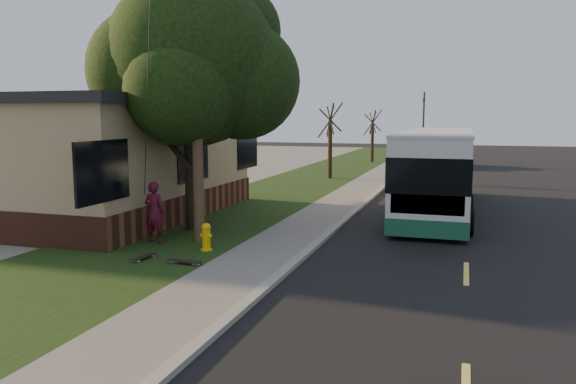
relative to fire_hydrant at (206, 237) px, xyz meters
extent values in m
plane|color=black|center=(2.60, 0.00, -0.43)|extent=(120.00, 120.00, 0.00)
cube|color=black|center=(6.60, 10.00, -0.43)|extent=(8.00, 80.00, 0.01)
cube|color=gray|center=(2.60, 10.00, -0.37)|extent=(0.25, 80.00, 0.12)
cube|color=slate|center=(1.60, 10.00, -0.39)|extent=(2.00, 80.00, 0.08)
cube|color=black|center=(-1.90, 10.00, -0.40)|extent=(5.00, 80.00, 0.07)
cube|color=slate|center=(-11.90, 10.00, -0.41)|extent=(15.00, 80.00, 0.04)
cylinder|color=yellow|center=(0.00, 0.00, -0.09)|extent=(0.22, 0.22, 0.55)
sphere|color=yellow|center=(0.00, 0.00, 0.26)|extent=(0.24, 0.24, 0.24)
cylinder|color=yellow|center=(0.00, 0.00, 0.04)|extent=(0.30, 0.10, 0.10)
cylinder|color=yellow|center=(0.00, 0.00, 0.04)|extent=(0.10, 0.18, 0.10)
cylinder|color=yellow|center=(0.00, 0.00, -0.34)|extent=(0.32, 0.32, 0.04)
cylinder|color=#473321|center=(-0.70, 1.00, 4.14)|extent=(0.30, 0.30, 9.00)
cylinder|color=#2D2D30|center=(-1.60, -0.10, 3.37)|extent=(2.52, 3.21, 7.60)
cylinder|color=black|center=(-1.60, 2.50, 1.64)|extent=(0.56, 0.56, 4.00)
sphere|color=black|center=(-1.60, 2.50, 4.84)|extent=(5.20, 5.20, 5.20)
sphere|color=black|center=(-0.20, 3.10, 4.24)|extent=(3.60, 3.60, 3.60)
sphere|color=black|center=(-2.80, 2.10, 4.54)|extent=(3.80, 3.80, 3.80)
sphere|color=black|center=(-1.30, 1.20, 3.94)|extent=(3.20, 3.20, 3.20)
sphere|color=black|center=(-2.20, 3.90, 5.24)|extent=(3.40, 3.40, 3.40)
sphere|color=black|center=(-0.70, 3.70, 5.84)|extent=(3.00, 3.00, 3.00)
cylinder|color=black|center=(-0.90, 18.00, 1.29)|extent=(0.24, 0.24, 3.30)
cylinder|color=black|center=(-0.90, 18.00, 2.94)|extent=(1.38, 0.57, 2.01)
cylinder|color=black|center=(-0.90, 18.00, 2.94)|extent=(0.74, 1.21, 1.58)
cylinder|color=black|center=(-0.90, 18.00, 2.94)|extent=(0.65, 1.05, 1.95)
cylinder|color=black|center=(-0.90, 18.00, 2.94)|extent=(1.28, 0.53, 1.33)
cylinder|color=black|center=(-0.90, 18.00, 2.94)|extent=(0.75, 1.21, 1.70)
cylinder|color=black|center=(-0.40, 30.00, 1.15)|extent=(0.24, 0.24, 3.03)
cylinder|color=black|center=(-0.40, 30.00, 2.66)|extent=(1.38, 0.57, 2.01)
cylinder|color=black|center=(-0.40, 30.00, 2.66)|extent=(0.74, 1.21, 1.58)
cylinder|color=black|center=(-0.40, 30.00, 2.66)|extent=(0.65, 1.05, 1.95)
cylinder|color=black|center=(-0.40, 30.00, 2.66)|extent=(1.28, 0.53, 1.33)
cylinder|color=black|center=(-0.40, 30.00, 2.66)|extent=(0.75, 1.21, 1.70)
cylinder|color=#2D2D30|center=(3.10, 34.00, 2.32)|extent=(0.16, 0.16, 5.50)
imported|color=black|center=(3.10, 34.00, 4.07)|extent=(0.18, 0.22, 1.10)
cube|color=silver|center=(5.49, 8.47, 1.30)|extent=(2.34, 11.26, 2.53)
cube|color=#185739|center=(5.49, 8.47, -0.01)|extent=(2.36, 11.28, 0.52)
cube|color=black|center=(5.49, 8.47, 1.49)|extent=(2.38, 11.30, 1.03)
cube|color=black|center=(5.49, 2.87, 1.16)|extent=(2.04, 0.06, 1.50)
cube|color=yellow|center=(5.49, 2.88, 2.43)|extent=(1.50, 0.06, 0.33)
cube|color=#FFF2CC|center=(4.79, 2.86, 0.08)|extent=(0.23, 0.04, 0.14)
cube|color=#FFF2CC|center=(6.20, 2.86, 0.08)|extent=(0.23, 0.04, 0.14)
cube|color=silver|center=(5.49, 8.47, 2.59)|extent=(2.39, 11.31, 0.08)
cylinder|color=black|center=(4.32, 4.34, 0.00)|extent=(0.26, 0.86, 0.86)
cylinder|color=black|center=(6.67, 4.34, 0.00)|extent=(0.26, 0.86, 0.86)
cylinder|color=black|center=(4.32, 7.53, 0.00)|extent=(0.26, 0.86, 0.86)
cylinder|color=black|center=(6.67, 7.53, 0.00)|extent=(0.26, 0.86, 0.86)
cylinder|color=black|center=(4.32, 12.59, 0.00)|extent=(0.26, 0.86, 0.86)
cylinder|color=black|center=(6.67, 12.59, 0.00)|extent=(0.26, 0.86, 0.86)
imported|color=#501020|center=(-1.79, 0.42, 0.50)|extent=(0.65, 0.44, 1.73)
cube|color=black|center=(-1.08, -1.33, -0.30)|extent=(0.31, 0.83, 0.02)
cylinder|color=silver|center=(-1.12, -1.61, -0.34)|extent=(0.19, 0.07, 0.05)
cylinder|color=silver|center=(-1.04, -1.05, -0.34)|extent=(0.19, 0.07, 0.05)
cube|color=black|center=(0.10, -1.43, -0.29)|extent=(0.88, 0.24, 0.02)
cylinder|color=silver|center=(0.41, -1.43, -0.34)|extent=(0.06, 0.20, 0.05)
cylinder|color=silver|center=(-0.21, -1.42, -0.34)|extent=(0.06, 0.20, 0.05)
cube|color=#133321|center=(-6.17, 6.81, 0.16)|extent=(1.49, 1.29, 1.10)
cube|color=#133321|center=(-6.17, 6.81, 0.74)|extent=(1.55, 1.35, 0.07)
imported|color=black|center=(5.54, 28.03, 0.40)|extent=(2.47, 5.09, 1.67)
camera|label=1|loc=(6.46, -13.23, 3.19)|focal=35.00mm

